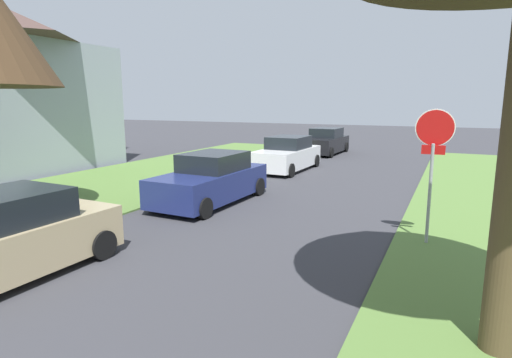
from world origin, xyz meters
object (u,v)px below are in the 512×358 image
(stop_sign_far, at_px, (433,147))
(parked_sedan_navy, at_px, (211,180))
(parked_sedan_black, at_px, (325,142))
(parked_sedan_white, at_px, (287,155))

(stop_sign_far, height_order, parked_sedan_navy, stop_sign_far)
(stop_sign_far, relative_size, parked_sedan_navy, 0.67)
(parked_sedan_black, bearing_deg, parked_sedan_navy, -88.72)
(parked_sedan_black, bearing_deg, parked_sedan_white, -88.63)
(parked_sedan_navy, relative_size, parked_sedan_white, 1.00)
(stop_sign_far, distance_m, parked_sedan_navy, 6.75)
(stop_sign_far, distance_m, parked_sedan_black, 16.71)
(stop_sign_far, xyz_separation_m, parked_sedan_white, (-6.59, 8.31, -1.46))
(stop_sign_far, bearing_deg, parked_sedan_white, 128.42)
(parked_sedan_white, xyz_separation_m, parked_sedan_black, (-0.16, 6.91, 0.00))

